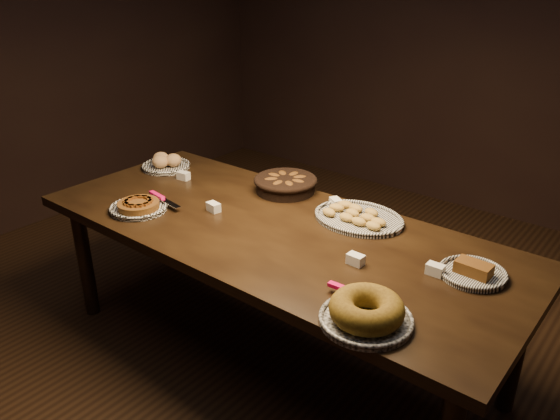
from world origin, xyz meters
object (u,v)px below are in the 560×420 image
Objects in this scene: apple_tart_plate at (139,206)px; bundt_cake_plate at (366,312)px; madeleine_platter at (358,217)px; buffet_table at (273,240)px.

bundt_cake_plate is at bearing -23.82° from apple_tart_plate.
apple_tart_plate is at bearing -127.34° from madeleine_platter.
apple_tart_plate is at bearing -156.71° from buffet_table.
buffet_table is at bearing 3.63° from apple_tart_plate.
apple_tart_plate is 0.85× the size of bundt_cake_plate.
buffet_table is 0.83m from bundt_cake_plate.
bundt_cake_plate reaches higher than apple_tart_plate.
apple_tart_plate reaches higher than madeleine_platter.
madeleine_platter is (0.92, 0.59, -0.00)m from apple_tart_plate.
madeleine_platter is at bearing 116.62° from bundt_cake_plate.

